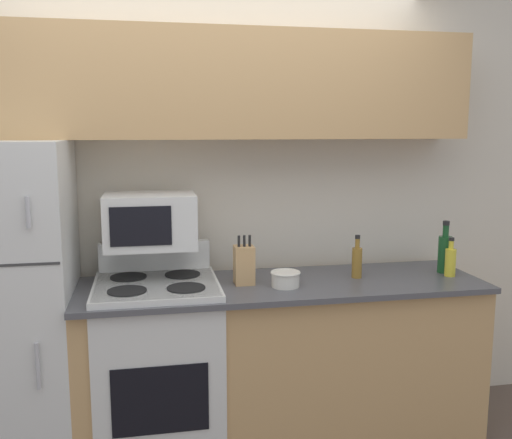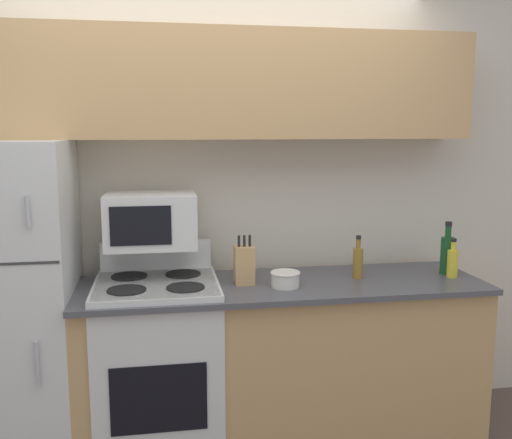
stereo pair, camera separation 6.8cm
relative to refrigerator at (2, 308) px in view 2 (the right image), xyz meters
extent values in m
cube|color=beige|center=(1.09, 0.37, 0.43)|extent=(8.00, 0.05, 2.55)
cube|color=tan|center=(1.45, -0.03, -0.40)|extent=(2.17, 0.62, 0.89)
cube|color=#4C4C51|center=(1.45, -0.05, 0.06)|extent=(2.17, 0.66, 0.03)
cube|color=silver|center=(0.00, 0.00, 0.00)|extent=(0.72, 0.67, 1.68)
cylinder|color=#B7B7BC|center=(0.23, -0.35, 0.54)|extent=(0.02, 0.02, 0.14)
cylinder|color=#B7B7BC|center=(0.23, -0.35, -0.17)|extent=(0.02, 0.02, 0.22)
cube|color=tan|center=(1.09, 0.19, 1.13)|extent=(2.89, 0.32, 0.58)
cube|color=silver|center=(0.77, -0.04, -0.37)|extent=(0.64, 0.62, 0.95)
cube|color=black|center=(0.77, -0.35, -0.38)|extent=(0.46, 0.01, 0.34)
cube|color=#2D2D2D|center=(0.77, -0.04, 0.10)|extent=(0.61, 0.59, 0.01)
cube|color=silver|center=(0.77, 0.25, 0.19)|extent=(0.61, 0.06, 0.16)
cylinder|color=black|center=(0.63, -0.18, 0.11)|extent=(0.19, 0.19, 0.01)
cylinder|color=black|center=(0.92, -0.18, 0.11)|extent=(0.19, 0.19, 0.01)
cylinder|color=black|center=(0.63, 0.09, 0.11)|extent=(0.19, 0.19, 0.01)
cylinder|color=black|center=(0.92, 0.09, 0.11)|extent=(0.19, 0.19, 0.01)
cube|color=silver|center=(0.75, 0.09, 0.42)|extent=(0.47, 0.35, 0.28)
cube|color=black|center=(0.71, -0.09, 0.42)|extent=(0.30, 0.01, 0.20)
cube|color=tan|center=(1.24, -0.03, 0.18)|extent=(0.10, 0.11, 0.20)
cylinder|color=black|center=(1.21, -0.04, 0.31)|extent=(0.01, 0.01, 0.06)
cylinder|color=black|center=(1.24, -0.04, 0.31)|extent=(0.01, 0.01, 0.06)
cylinder|color=black|center=(1.27, -0.04, 0.31)|extent=(0.01, 0.01, 0.06)
cylinder|color=silver|center=(1.44, -0.13, 0.12)|extent=(0.15, 0.15, 0.08)
torus|color=silver|center=(1.44, -0.13, 0.15)|extent=(0.16, 0.16, 0.01)
cylinder|color=gold|center=(2.40, -0.09, 0.15)|extent=(0.06, 0.06, 0.15)
cylinder|color=gold|center=(2.40, -0.09, 0.26)|extent=(0.03, 0.03, 0.05)
cylinder|color=black|center=(2.40, -0.09, 0.29)|extent=(0.03, 0.03, 0.02)
cylinder|color=#194C23|center=(2.41, -0.01, 0.18)|extent=(0.08, 0.08, 0.21)
cylinder|color=#194C23|center=(2.41, -0.01, 0.32)|extent=(0.03, 0.03, 0.07)
cylinder|color=black|center=(2.41, -0.01, 0.37)|extent=(0.04, 0.04, 0.02)
cylinder|color=olive|center=(1.87, -0.02, 0.16)|extent=(0.06, 0.06, 0.17)
cylinder|color=olive|center=(1.87, -0.02, 0.27)|extent=(0.03, 0.03, 0.05)
cylinder|color=black|center=(1.87, -0.02, 0.31)|extent=(0.03, 0.03, 0.02)
camera|label=1|loc=(0.74, -2.94, 0.90)|focal=40.00mm
camera|label=2|loc=(0.80, -2.95, 0.90)|focal=40.00mm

